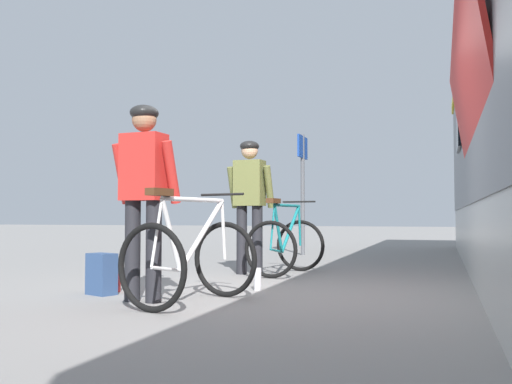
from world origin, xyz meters
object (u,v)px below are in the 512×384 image
object	(u,v)px
bicycle_far_teal	(286,244)
cyclist_far_in_olive	(250,194)
water_bottle_by_the_backpack	(117,282)
cyclist_near_in_red	(144,183)
backpack_on_platform	(102,274)
water_bottle_near_the_bikes	(258,279)
platform_sign_post	(303,173)
bicycle_near_white	(191,258)

from	to	relation	value
bicycle_far_teal	cyclist_far_in_olive	bearing A→B (deg)	-164.50
bicycle_far_teal	water_bottle_by_the_backpack	size ratio (longest dim) A/B	5.89
cyclist_near_in_red	cyclist_far_in_olive	distance (m)	2.55
cyclist_near_in_red	backpack_on_platform	distance (m)	1.08
bicycle_far_teal	water_bottle_by_the_backpack	world-z (taller)	bicycle_far_teal
cyclist_near_in_red	water_bottle_near_the_bikes	distance (m)	1.59
bicycle_far_teal	water_bottle_near_the_bikes	xyz separation A→B (m)	(0.14, -1.62, -0.29)
cyclist_far_in_olive	bicycle_far_teal	xyz separation A→B (m)	(0.46, 0.13, -0.65)
backpack_on_platform	platform_sign_post	world-z (taller)	platform_sign_post
cyclist_far_in_olive	backpack_on_platform	distance (m)	2.54
cyclist_far_in_olive	backpack_on_platform	size ratio (longest dim) A/B	4.40
bicycle_far_teal	platform_sign_post	xyz separation A→B (m)	(-0.69, 3.76, 1.22)
platform_sign_post	bicycle_near_white	bearing A→B (deg)	-85.02
bicycle_far_teal	water_bottle_near_the_bikes	world-z (taller)	bicycle_far_teal
water_bottle_near_the_bikes	platform_sign_post	size ratio (longest dim) A/B	0.10
water_bottle_near_the_bikes	water_bottle_by_the_backpack	xyz separation A→B (m)	(-1.31, -0.54, -0.02)
bicycle_far_teal	water_bottle_by_the_backpack	distance (m)	2.48
cyclist_near_in_red	water_bottle_by_the_backpack	bearing A→B (deg)	138.85
cyclist_far_in_olive	platform_sign_post	bearing A→B (deg)	93.27
cyclist_near_in_red	cyclist_far_in_olive	size ratio (longest dim) A/B	1.00
backpack_on_platform	water_bottle_near_the_bikes	bearing A→B (deg)	50.33
backpack_on_platform	water_bottle_near_the_bikes	world-z (taller)	backpack_on_platform
bicycle_far_teal	cyclist_near_in_red	bearing A→B (deg)	-102.41
water_bottle_by_the_backpack	cyclist_near_in_red	bearing A→B (deg)	-41.15
cyclist_near_in_red	backpack_on_platform	size ratio (longest dim) A/B	4.40
backpack_on_platform	water_bottle_near_the_bikes	xyz separation A→B (m)	(1.34, 0.78, -0.09)
cyclist_near_in_red	water_bottle_near_the_bikes	xyz separation A→B (m)	(0.73, 1.05, -0.94)
cyclist_near_in_red	platform_sign_post	bearing A→B (deg)	90.86
bicycle_near_white	water_bottle_near_the_bikes	size ratio (longest dim) A/B	5.24
bicycle_near_white	water_bottle_near_the_bikes	distance (m)	1.12
cyclist_near_in_red	water_bottle_by_the_backpack	distance (m)	1.23
bicycle_near_white	platform_sign_post	world-z (taller)	platform_sign_post
cyclist_far_in_olive	backpack_on_platform	world-z (taller)	cyclist_far_in_olive
cyclist_near_in_red	water_bottle_near_the_bikes	bearing A→B (deg)	55.25
cyclist_far_in_olive	backpack_on_platform	bearing A→B (deg)	-107.90
bicycle_near_white	platform_sign_post	distance (m)	6.57
bicycle_near_white	water_bottle_by_the_backpack	bearing A→B (deg)	154.23
cyclist_near_in_red	bicycle_near_white	world-z (taller)	cyclist_near_in_red
water_bottle_near_the_bikes	cyclist_near_in_red	bearing A→B (deg)	-124.75
cyclist_near_in_red	bicycle_far_teal	xyz separation A→B (m)	(0.59, 2.68, -0.65)
backpack_on_platform	water_bottle_near_the_bikes	size ratio (longest dim) A/B	1.74
water_bottle_near_the_bikes	cyclist_far_in_olive	bearing A→B (deg)	112.00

